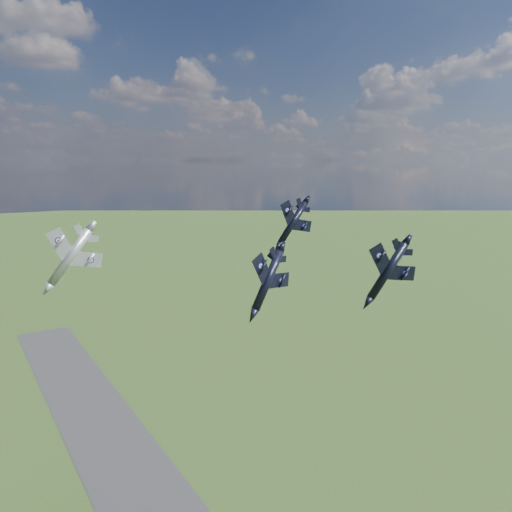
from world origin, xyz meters
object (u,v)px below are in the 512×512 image
jet_lead_navy (268,280)px  jet_left_silver (70,257)px  jet_high_navy (293,223)px  jet_right_navy (388,271)px

jet_lead_navy → jet_left_silver: bearing=131.4°
jet_lead_navy → jet_left_silver: 32.31m
jet_high_navy → jet_left_silver: 40.74m
jet_high_navy → jet_left_silver: size_ratio=0.90×
jet_right_navy → jet_high_navy: 22.93m
jet_lead_navy → jet_high_navy: 20.37m
jet_lead_navy → jet_left_silver: size_ratio=0.97×
jet_right_navy → jet_left_silver: size_ratio=0.97×
jet_high_navy → jet_left_silver: bearing=170.6°
jet_right_navy → jet_lead_navy: bearing=169.5°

